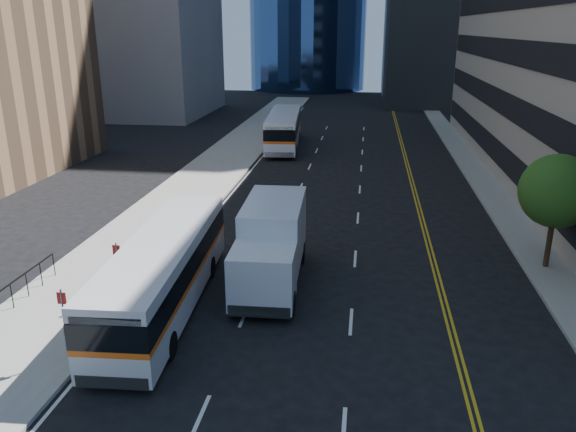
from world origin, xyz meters
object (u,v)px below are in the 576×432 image
object	(u,v)px
street_tree	(557,191)
bus_rear	(284,129)
bus_front	(164,271)
box_truck	(271,244)

from	to	relation	value
street_tree	bus_rear	bearing A→B (deg)	121.66
bus_front	box_truck	xyz separation A→B (m)	(3.64, 2.81, 0.20)
bus_front	bus_rear	xyz separation A→B (m)	(0.00, 31.23, 0.10)
street_tree	box_truck	size ratio (longest dim) A/B	0.72
street_tree	bus_rear	distance (m)	29.78
bus_rear	box_truck	size ratio (longest dim) A/B	1.69
bus_front	bus_rear	bearing A→B (deg)	86.63
street_tree	bus_rear	xyz separation A→B (m)	(-15.60, 25.29, -1.97)
bus_front	bus_rear	distance (m)	31.23
street_tree	bus_front	size ratio (longest dim) A/B	0.45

